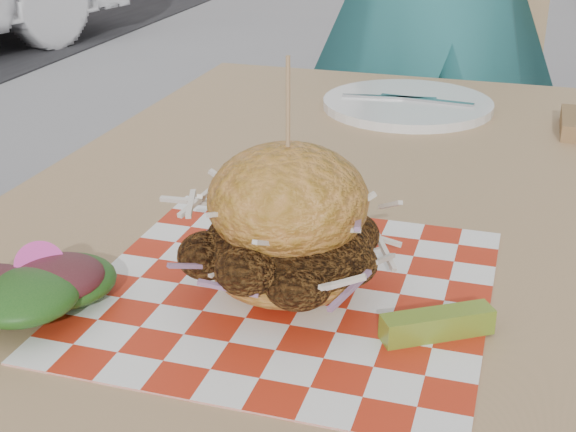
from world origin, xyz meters
name	(u,v)px	position (x,y,z in m)	size (l,w,h in m)	color
patio_table	(352,256)	(0.08, -0.31, 0.67)	(0.80, 1.20, 0.75)	tan
patio_chair	(432,119)	(0.05, 0.69, 0.55)	(0.53, 0.54, 0.95)	tan
paper_liner	(288,290)	(0.07, -0.55, 0.75)	(0.36, 0.36, 0.00)	red
sandwich	(288,230)	(0.07, -0.55, 0.81)	(0.19, 0.19, 0.22)	#C78038
pickle_spear	(437,324)	(0.21, -0.59, 0.76)	(0.10, 0.02, 0.02)	olive
side_salad	(15,293)	(-0.15, -0.65, 0.76)	(0.13, 0.14, 0.05)	#3F1419
place_setting	(407,104)	(0.08, 0.08, 0.76)	(0.27, 0.27, 0.02)	white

